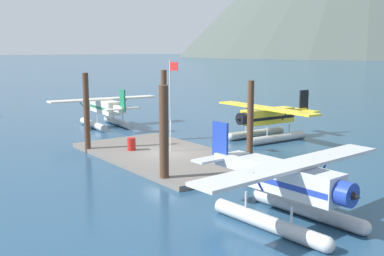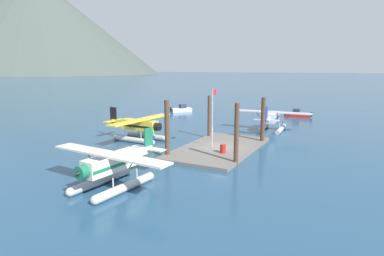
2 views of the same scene
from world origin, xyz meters
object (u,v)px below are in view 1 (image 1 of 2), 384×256
fuel_drum (131,144)px  seaplane_cream_port_fwd (105,110)px  seaplane_yellow_bow_centre (267,120)px  seaplane_silver_stbd_aft (289,187)px  flagpole (171,95)px

fuel_drum → seaplane_cream_port_fwd: (-11.95, 3.85, 0.84)m
fuel_drum → seaplane_cream_port_fwd: 12.59m
seaplane_yellow_bow_centre → seaplane_silver_stbd_aft: 18.66m
seaplane_yellow_bow_centre → seaplane_silver_stbd_aft: size_ratio=1.00×
flagpole → seaplane_silver_stbd_aft: (13.45, -3.17, -2.62)m
fuel_drum → seaplane_silver_stbd_aft: seaplane_silver_stbd_aft is taller
seaplane_yellow_bow_centre → seaplane_cream_port_fwd: bearing=-150.7°
flagpole → fuel_drum: 4.48m
flagpole → fuel_drum: bearing=-134.8°
seaplane_yellow_bow_centre → seaplane_silver_stbd_aft: (13.66, -12.71, 0.00)m
flagpole → seaplane_silver_stbd_aft: bearing=-13.3°
flagpole → seaplane_cream_port_fwd: size_ratio=0.60×
flagpole → seaplane_yellow_bow_centre: 9.90m
fuel_drum → seaplane_silver_stbd_aft: size_ratio=0.08×
fuel_drum → seaplane_silver_stbd_aft: (15.45, -1.15, 0.84)m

